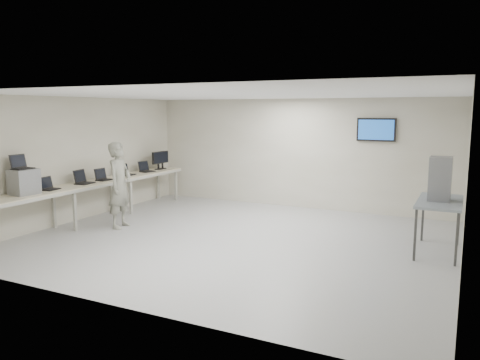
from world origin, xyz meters
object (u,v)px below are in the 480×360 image
at_px(workbench, 94,185).
at_px(equipment_box, 24,182).
at_px(soldier, 120,185).
at_px(side_table, 440,204).

height_order(workbench, equipment_box, equipment_box).
distance_m(workbench, equipment_box, 1.83).
relative_size(equipment_box, soldier, 0.27).
bearing_deg(equipment_box, side_table, 25.00).
xyz_separation_m(workbench, equipment_box, (-0.06, -1.80, 0.32)).
bearing_deg(side_table, workbench, -173.39).
xyz_separation_m(workbench, soldier, (0.93, -0.23, 0.09)).
relative_size(workbench, equipment_box, 12.29).
xyz_separation_m(workbench, side_table, (7.19, 0.83, 0.04)).
bearing_deg(equipment_box, workbench, 93.05).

